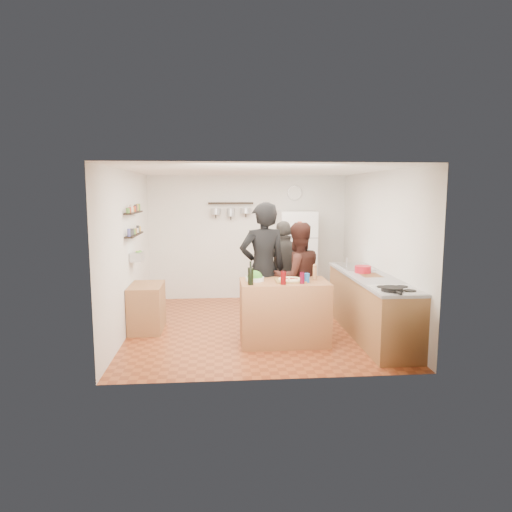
{
  "coord_description": "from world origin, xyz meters",
  "views": [
    {
      "loc": [
        -0.59,
        -7.14,
        2.17
      ],
      "look_at": [
        0.0,
        0.1,
        1.15
      ],
      "focal_mm": 32.0,
      "sensor_mm": 36.0,
      "label": 1
    }
  ],
  "objects": [
    {
      "name": "person_back",
      "position": [
        0.48,
        0.22,
        0.85
      ],
      "size": [
        1.07,
        0.62,
        1.71
      ],
      "primitive_type": "imported",
      "rotation": [
        0.0,
        0.0,
        3.35
      ],
      "color": "#312E2C",
      "rests_on": "floor"
    },
    {
      "name": "room_shell",
      "position": [
        0.0,
        0.39,
        1.25
      ],
      "size": [
        4.2,
        4.2,
        4.2
      ],
      "color": "brown",
      "rests_on": "ground"
    },
    {
      "name": "wine_glass_far",
      "position": [
        0.55,
        -1.0,
        0.99
      ],
      "size": [
        0.06,
        0.06,
        0.16
      ],
      "primitive_type": "cylinder",
      "color": "#4F061A",
      "rests_on": "prep_island"
    },
    {
      "name": "pizza_board",
      "position": [
        0.41,
        -0.82,
        0.92
      ],
      "size": [
        0.42,
        0.34,
        0.02
      ],
      "primitive_type": "cube",
      "color": "olive",
      "rests_on": "prep_island"
    },
    {
      "name": "side_table",
      "position": [
        -1.74,
        -0.01,
        0.36
      ],
      "size": [
        0.5,
        0.8,
        0.73
      ],
      "primitive_type": "cube",
      "color": "#AC7048",
      "rests_on": "floor"
    },
    {
      "name": "stove_top",
      "position": [
        1.7,
        -1.5,
        0.91
      ],
      "size": [
        0.6,
        0.62,
        0.02
      ],
      "primitive_type": "cube",
      "color": "white",
      "rests_on": "counter_run"
    },
    {
      "name": "person_left",
      "position": [
        0.07,
        -0.32,
        1.01
      ],
      "size": [
        0.83,
        0.64,
        2.02
      ],
      "primitive_type": "imported",
      "rotation": [
        0.0,
        0.0,
        3.37
      ],
      "color": "black",
      "rests_on": "floor"
    },
    {
      "name": "wine_glass_near",
      "position": [
        0.28,
        -1.04,
        1.0
      ],
      "size": [
        0.08,
        0.08,
        0.18
      ],
      "primitive_type": "cylinder",
      "color": "#530709",
      "rests_on": "prep_island"
    },
    {
      "name": "fridge",
      "position": [
        0.95,
        1.75,
        0.9
      ],
      "size": [
        0.7,
        0.68,
        1.8
      ],
      "primitive_type": "cube",
      "color": "white",
      "rests_on": "floor"
    },
    {
      "name": "red_bowl",
      "position": [
        1.65,
        -0.27,
        0.97
      ],
      "size": [
        0.25,
        0.25,
        0.11
      ],
      "primitive_type": "cylinder",
      "color": "red",
      "rests_on": "counter_run"
    },
    {
      "name": "person_center",
      "position": [
        0.6,
        -0.3,
        0.86
      ],
      "size": [
        0.98,
        0.85,
        1.71
      ],
      "primitive_type": "imported",
      "rotation": [
        0.0,
        0.0,
        3.42
      ],
      "color": "black",
      "rests_on": "floor"
    },
    {
      "name": "pizza",
      "position": [
        0.41,
        -0.82,
        0.94
      ],
      "size": [
        0.34,
        0.34,
        0.02
      ],
      "primitive_type": "cylinder",
      "color": "beige",
      "rests_on": "pizza_board"
    },
    {
      "name": "cutting_board",
      "position": [
        1.7,
        -0.49,
        0.91
      ],
      "size": [
        0.3,
        0.4,
        0.02
      ],
      "primitive_type": "cube",
      "color": "brown",
      "rests_on": "counter_run"
    },
    {
      "name": "salad_bowl",
      "position": [
        -0.09,
        -0.75,
        0.94
      ],
      "size": [
        0.27,
        0.27,
        0.05
      ],
      "primitive_type": "cylinder",
      "color": "silver",
      "rests_on": "prep_island"
    },
    {
      "name": "spice_shelf_lower",
      "position": [
        -1.93,
        0.2,
        1.5
      ],
      "size": [
        0.12,
        1.0,
        0.02
      ],
      "primitive_type": "cube",
      "color": "black",
      "rests_on": "left_wall"
    },
    {
      "name": "wall_clock",
      "position": [
        0.95,
        2.08,
        2.15
      ],
      "size": [
        0.3,
        0.03,
        0.3
      ],
      "primitive_type": "cylinder",
      "rotation": [
        1.57,
        0.0,
        0.0
      ],
      "color": "silver",
      "rests_on": "back_wall"
    },
    {
      "name": "prep_island",
      "position": [
        0.33,
        -0.8,
        0.46
      ],
      "size": [
        1.25,
        0.72,
        0.91
      ],
      "primitive_type": "cube",
      "color": "#9E613A",
      "rests_on": "floor"
    },
    {
      "name": "sink",
      "position": [
        1.7,
        0.3,
        0.92
      ],
      "size": [
        0.5,
        0.8,
        0.03
      ],
      "primitive_type": "cube",
      "color": "silver",
      "rests_on": "counter_run"
    },
    {
      "name": "pot_rack",
      "position": [
        -0.35,
        2.0,
        1.95
      ],
      "size": [
        0.9,
        0.04,
        0.04
      ],
      "primitive_type": "cube",
      "color": "black",
      "rests_on": "back_wall"
    },
    {
      "name": "spice_shelf_upper",
      "position": [
        -1.93,
        0.2,
        1.85
      ],
      "size": [
        0.12,
        1.0,
        0.02
      ],
      "primitive_type": "cube",
      "color": "black",
      "rests_on": "left_wall"
    },
    {
      "name": "skillet",
      "position": [
        1.6,
        -1.62,
        0.95
      ],
      "size": [
        0.28,
        0.28,
        0.05
      ],
      "primitive_type": "cylinder",
      "color": "black",
      "rests_on": "stove_top"
    },
    {
      "name": "salt_canister",
      "position": [
        0.63,
        -0.92,
        0.97
      ],
      "size": [
        0.08,
        0.08,
        0.13
      ],
      "primitive_type": "cylinder",
      "color": "#1C559C",
      "rests_on": "prep_island"
    },
    {
      "name": "produce_basket",
      "position": [
        -1.9,
        0.2,
        1.15
      ],
      "size": [
        0.18,
        0.35,
        0.14
      ],
      "primitive_type": "cube",
      "color": "silver",
      "rests_on": "left_wall"
    },
    {
      "name": "wine_bottle",
      "position": [
        -0.17,
        -1.02,
        1.03
      ],
      "size": [
        0.08,
        0.08,
        0.24
      ],
      "primitive_type": "cylinder",
      "color": "black",
      "rests_on": "prep_island"
    },
    {
      "name": "pepper_mill",
      "position": [
        0.78,
        -0.75,
        1.0
      ],
      "size": [
        0.06,
        0.06,
        0.19
      ],
      "primitive_type": "cylinder",
      "color": "#9C6A41",
      "rests_on": "prep_island"
    },
    {
      "name": "counter_run",
      "position": [
        1.7,
        -0.55,
        0.45
      ],
      "size": [
        0.63,
        2.63,
        0.9
      ],
      "primitive_type": "cube",
      "color": "#9E7042",
      "rests_on": "floor"
    }
  ]
}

